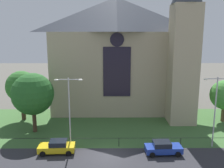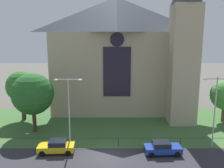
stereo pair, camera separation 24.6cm
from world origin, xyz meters
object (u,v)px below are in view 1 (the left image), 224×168
at_px(parked_car_blue, 163,148).
at_px(streetlamp_near, 69,104).
at_px(parked_car_yellow, 57,147).
at_px(tree_left_near, 33,94).
at_px(streetlamp_far, 216,104).
at_px(church_building, 120,53).
at_px(tree_left_far, 22,87).

bearing_deg(parked_car_blue, streetlamp_near, 168.04).
bearing_deg(parked_car_yellow, streetlamp_near, -134.57).
relative_size(tree_left_near, streetlamp_far, 0.97).
xyz_separation_m(church_building, streetlamp_far, (10.79, -16.25, -4.75)).
bearing_deg(church_building, streetlamp_near, -112.50).
distance_m(streetlamp_far, parked_car_blue, 8.27).
relative_size(streetlamp_near, parked_car_yellow, 2.03).
bearing_deg(streetlamp_far, tree_left_far, 159.31).
bearing_deg(tree_left_far, parked_car_yellow, -55.87).
bearing_deg(parked_car_yellow, tree_left_far, -58.32).
bearing_deg(church_building, parked_car_yellow, -114.48).
xyz_separation_m(tree_left_near, parked_car_blue, (16.88, -6.78, -4.77)).
distance_m(streetlamp_far, parked_car_yellow, 19.51).
bearing_deg(parked_car_yellow, church_building, -116.93).
distance_m(church_building, tree_left_far, 17.74).
xyz_separation_m(streetlamp_near, streetlamp_far, (17.52, 0.00, 0.04)).
height_order(tree_left_far, tree_left_near, tree_left_near).
bearing_deg(streetlamp_far, tree_left_near, 168.02).
bearing_deg(streetlamp_near, church_building, 67.50).
height_order(church_building, tree_left_near, church_building).
distance_m(church_building, tree_left_near, 17.57).
relative_size(church_building, streetlamp_near, 2.99).
bearing_deg(parked_car_blue, church_building, 100.75).
relative_size(tree_left_near, parked_car_yellow, 1.98).
xyz_separation_m(streetlamp_near, parked_car_yellow, (-1.34, -1.49, -4.74)).
bearing_deg(tree_left_near, tree_left_far, 122.95).
bearing_deg(tree_left_near, streetlamp_near, -40.23).
height_order(tree_left_near, streetlamp_far, streetlamp_far).
height_order(parked_car_yellow, parked_car_blue, same).
relative_size(streetlamp_far, parked_car_yellow, 2.05).
distance_m(streetlamp_near, parked_car_yellow, 5.15).
bearing_deg(streetlamp_near, streetlamp_far, 0.00).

